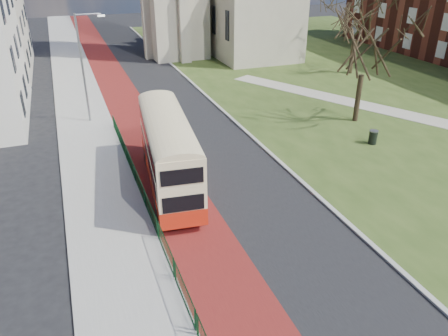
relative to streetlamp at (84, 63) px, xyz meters
name	(u,v)px	position (x,y,z in m)	size (l,w,h in m)	color
ground	(224,237)	(4.35, -18.00, -4.59)	(160.00, 160.00, 0.00)	black
road_carriageway	(160,105)	(5.85, 2.00, -4.59)	(9.00, 120.00, 0.01)	black
bus_lane	(128,109)	(3.15, 2.00, -4.59)	(3.40, 120.00, 0.01)	#591414
pavement_west	(82,114)	(-0.65, 2.00, -4.53)	(4.00, 120.00, 0.12)	gray
kerb_west	(107,111)	(1.35, 2.00, -4.53)	(0.25, 120.00, 0.13)	#999993
kerb_east	(203,93)	(10.45, 4.00, -4.53)	(0.25, 80.00, 0.13)	#999993
grass_green	(378,74)	(30.35, 4.00, -4.57)	(40.00, 80.00, 0.04)	#2E4318
footpath	(413,116)	(24.35, -8.00, -4.54)	(2.20, 36.00, 0.03)	#9E998C
pedestrian_railing	(145,198)	(1.40, -14.00, -4.04)	(0.07, 24.00, 1.12)	black
streetlamp	(84,63)	(0.00, 0.00, 0.00)	(2.13, 0.18, 8.00)	gray
bus	(168,150)	(3.17, -12.35, -2.25)	(3.34, 10.02, 4.11)	#B62410
winter_tree_near	(367,36)	(19.44, -7.10, 1.95)	(6.56, 6.56, 9.38)	#302518
winter_tree_far	(358,11)	(27.66, 5.33, 1.81)	(7.25, 7.25, 9.19)	#2F2717
litter_bin	(373,137)	(17.83, -11.35, -4.06)	(0.69, 0.69, 0.97)	black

